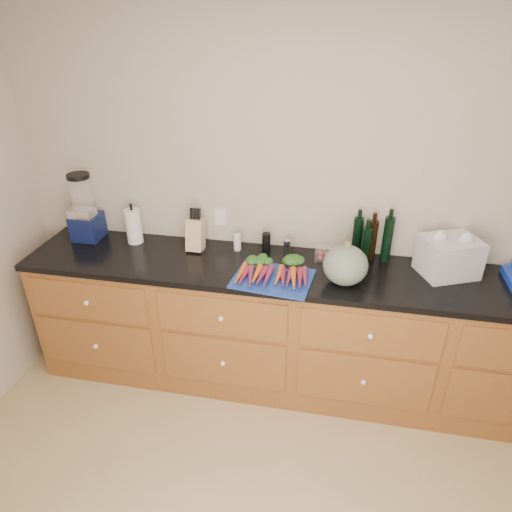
% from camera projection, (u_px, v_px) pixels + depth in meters
% --- Properties ---
extents(wall_back, '(4.10, 0.05, 2.60)m').
position_uv_depth(wall_back, '(309.00, 198.00, 3.01)').
color(wall_back, '#BCAF9C').
rests_on(wall_back, ground).
extents(cabinets, '(3.60, 0.64, 0.90)m').
position_uv_depth(cabinets, '(297.00, 331.00, 3.13)').
color(cabinets, brown).
rests_on(cabinets, ground).
extents(countertop, '(3.64, 0.62, 0.04)m').
position_uv_depth(countertop, '(301.00, 272.00, 2.91)').
color(countertop, black).
rests_on(countertop, cabinets).
extents(cutting_board, '(0.51, 0.41, 0.01)m').
position_uv_depth(cutting_board, '(273.00, 279.00, 2.78)').
color(cutting_board, navy).
rests_on(cutting_board, countertop).
extents(carrots, '(0.44, 0.33, 0.06)m').
position_uv_depth(carrots, '(274.00, 271.00, 2.80)').
color(carrots, orange).
rests_on(carrots, cutting_board).
extents(squash, '(0.27, 0.27, 0.24)m').
position_uv_depth(squash, '(345.00, 265.00, 2.70)').
color(squash, '#566756').
rests_on(squash, countertop).
extents(blender_appliance, '(0.19, 0.19, 0.48)m').
position_uv_depth(blender_appliance, '(85.00, 211.00, 3.19)').
color(blender_appliance, '#0E1845').
rests_on(blender_appliance, countertop).
extents(paper_towel, '(0.11, 0.11, 0.24)m').
position_uv_depth(paper_towel, '(134.00, 226.00, 3.18)').
color(paper_towel, white).
rests_on(paper_towel, countertop).
extents(knife_block, '(0.11, 0.11, 0.22)m').
position_uv_depth(knife_block, '(196.00, 235.00, 3.09)').
color(knife_block, tan).
rests_on(knife_block, countertop).
extents(grinder_salt, '(0.05, 0.05, 0.12)m').
position_uv_depth(grinder_salt, '(237.00, 242.00, 3.10)').
color(grinder_salt, silver).
rests_on(grinder_salt, countertop).
extents(grinder_pepper, '(0.06, 0.06, 0.14)m').
position_uv_depth(grinder_pepper, '(266.00, 243.00, 3.06)').
color(grinder_pepper, black).
rests_on(grinder_pepper, countertop).
extents(canister_chrome, '(0.05, 0.05, 0.10)m').
position_uv_depth(canister_chrome, '(287.00, 247.00, 3.05)').
color(canister_chrome, silver).
rests_on(canister_chrome, countertop).
extents(tomato_box, '(0.15, 0.12, 0.07)m').
position_uv_depth(tomato_box, '(327.00, 254.00, 3.00)').
color(tomato_box, white).
rests_on(tomato_box, countertop).
extents(bottles, '(0.25, 0.13, 0.30)m').
position_uv_depth(bottles, '(371.00, 241.00, 2.94)').
color(bottles, black).
rests_on(bottles, countertop).
extents(grocery_bag, '(0.40, 0.37, 0.24)m').
position_uv_depth(grocery_bag, '(449.00, 257.00, 2.80)').
color(grocery_bag, silver).
rests_on(grocery_bag, countertop).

